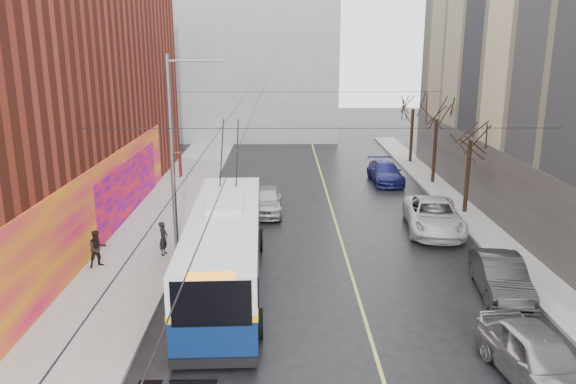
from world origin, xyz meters
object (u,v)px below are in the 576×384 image
tree_far (414,99)px  pedestrian_a (163,238)px  parked_car_a (538,358)px  tree_near (472,127)px  parked_car_b (501,276)px  parked_car_c (433,216)px  parked_car_d (385,172)px  pedestrian_b (98,249)px  trolleybus (225,248)px  tree_mid (438,108)px  streetlight_pole (175,150)px  following_car (266,200)px

tree_far → pedestrian_a: 26.27m
parked_car_a → tree_near: bearing=71.7°
parked_car_b → parked_car_c: parked_car_c is taller
parked_car_d → pedestrian_b: size_ratio=3.04×
parked_car_c → tree_far: bearing=88.1°
pedestrian_b → trolleybus: bearing=-56.9°
trolleybus → parked_car_a: size_ratio=2.65×
tree_far → pedestrian_a: bearing=-127.5°
tree_mid → streetlight_pole: bearing=-139.3°
tree_mid → pedestrian_a: (-15.77, -13.58, -4.33)m
streetlight_pole → tree_near: (15.14, 6.00, 0.13)m
trolleybus → parked_car_a: bearing=-37.2°
tree_near → parked_car_b: 11.57m
tree_near → following_car: 12.08m
tree_near → tree_far: bearing=90.0°
streetlight_pole → tree_near: streetlight_pole is taller
tree_far → parked_car_b: tree_far is taller
trolleybus → parked_car_d: trolleybus is taller
streetlight_pole → parked_car_c: bearing=13.7°
parked_car_d → streetlight_pole: bearing=-132.9°
parked_car_b → following_car: (-9.32, 10.88, 0.01)m
trolleybus → tree_far: bearing=60.0°
tree_near → pedestrian_a: (-15.77, -6.58, -4.05)m
tree_near → tree_mid: tree_mid is taller
parked_car_a → parked_car_d: (-0.02, 24.00, -0.09)m
following_car → pedestrian_a: bearing=-123.9°
tree_far → streetlight_pole: bearing=-127.1°
tree_near → parked_car_d: (-3.20, 7.55, -4.26)m
streetlight_pole → tree_far: (15.14, 20.00, 0.30)m
tree_mid → parked_car_a: size_ratio=1.41×
parked_car_b → parked_car_a: bearing=-94.6°
tree_near → trolleybus: (-12.66, -9.75, -3.34)m
trolleybus → parked_car_b: bearing=-6.4°
tree_mid → parked_car_d: 5.58m
streetlight_pole → pedestrian_b: size_ratio=5.56×
tree_mid → parked_car_a: (-3.18, -23.45, -4.45)m
tree_far → parked_car_a: tree_far is taller
trolleybus → pedestrian_a: bearing=132.5°
pedestrian_a → following_car: bearing=-23.2°
tree_near → parked_car_d: size_ratio=1.30×
streetlight_pole → pedestrian_a: (-0.63, -0.58, -3.92)m
trolleybus → pedestrian_a: 4.50m
parked_car_b → parked_car_c: 7.67m
parked_car_b → parked_car_c: (-0.59, 7.65, 0.06)m
trolleybus → parked_car_a: 11.63m
tree_near → pedestrian_b: size_ratio=3.95×
parked_car_b → tree_near: bearing=86.1°
tree_near → parked_car_b: size_ratio=1.40×
parked_car_a → pedestrian_a: pedestrian_a is taller
parked_car_a → parked_car_c: (0.59, 13.51, 0.01)m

